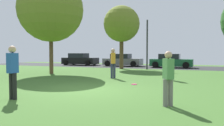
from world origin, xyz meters
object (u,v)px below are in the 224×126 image
Objects in this scene: person_walking at (13,70)px; frisbee_disc at (134,84)px; maple_tree_near at (122,24)px; parked_car_black at (80,60)px; person_catcher at (113,62)px; parked_car_grey at (122,60)px; person_bystander at (169,65)px; maple_tree_far at (51,9)px; street_lamp_post at (147,45)px; parked_car_green at (171,61)px; person_thrower at (168,76)px.

person_walking is 5.67m from frisbee_disc.
parked_car_black is at bearing 149.23° from maple_tree_near.
parked_car_grey is (-3.57, 11.85, -0.36)m from person_catcher.
person_bystander is 0.37× the size of parked_car_grey.
maple_tree_far is 12.02m from parked_car_black.
maple_tree_far reaches higher than person_catcher.
person_bystander is at bearing -67.90° from street_lamp_post.
parked_car_green is (7.21, 10.19, -4.02)m from maple_tree_far.
street_lamp_post is at bearing 50.24° from maple_tree_far.
person_thrower is at bearing -37.16° from maple_tree_far.
frisbee_disc is (1.94, -2.11, -0.99)m from person_catcher.
maple_tree_near is 3.73× the size of person_thrower.
person_thrower is at bearing 0.00° from person_catcher.
maple_tree_near is 3.74× the size of person_bystander.
person_walking is (1.40, -14.67, -3.22)m from maple_tree_near.
person_thrower is 0.37× the size of parked_car_grey.
parked_car_green is at bearing -6.17° from person_bystander.
person_catcher is at bearing 132.56° from frisbee_disc.
parked_car_black is 0.99× the size of parked_car_grey.
person_catcher is 14.86m from parked_car_black.
maple_tree_near is at bearing -138.97° from parked_car_green.
maple_tree_near is at bearing 9.96° from person_walking.
maple_tree_far is at bearing 156.14° from frisbee_disc.
maple_tree_far is 6.52m from person_catcher.
person_walking is (4.49, -8.07, -3.67)m from maple_tree_far.
person_catcher is at bearing -99.69° from parked_car_green.
parked_car_green is (4.12, 3.59, -3.57)m from maple_tree_near.
person_walking is (-4.00, -7.45, 0.12)m from person_bystander.
person_bystander is at bearing 64.02° from person_catcher.
person_bystander is (-0.91, 6.51, -0.00)m from person_thrower.
person_catcher is at bearing 85.34° from person_bystander.
person_catcher is (-4.11, 6.04, 0.13)m from person_thrower.
maple_tree_far reaches higher than frisbee_disc.
parked_car_grey is 0.96× the size of street_lamp_post.
parked_car_grey is (-7.68, 17.89, -0.24)m from person_thrower.
parked_car_green is at bearing 64.65° from street_lamp_post.
person_walking is 0.40× the size of street_lamp_post.
frisbee_disc is 15.02m from parked_car_grey.
person_thrower reaches higher than parked_car_green.
person_thrower is 6.57m from person_bystander.
person_thrower is at bearing -61.05° from frisbee_disc.
parked_car_grey is (-2.77, 18.84, -0.35)m from person_walking.
maple_tree_far is 8.99m from street_lamp_post.
maple_tree_near is 1.37× the size of parked_car_grey.
street_lamp_post reaches higher than person_catcher.
person_walking is 14.82m from street_lamp_post.
person_catcher is 1.01× the size of person_walking.
maple_tree_near reaches higher than person_walking.
person_catcher is 1.12× the size of person_bystander.
person_bystander is at bearing -42.68° from parked_car_black.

